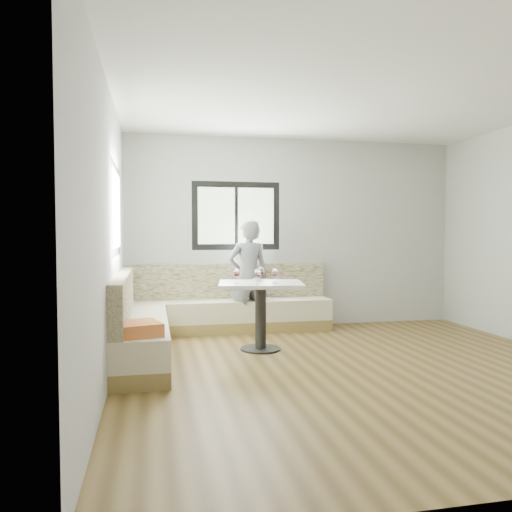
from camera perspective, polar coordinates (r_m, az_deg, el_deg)
The scene contains 9 objects.
room at distance 5.22m, azimuth 11.11°, elevation 2.72°, with size 5.01×5.01×2.81m.
banquette at distance 6.46m, azimuth -7.07°, elevation -6.89°, with size 2.91×2.80×0.95m.
table at distance 5.97m, azimuth 0.53°, elevation -4.97°, with size 1.10×0.92×0.81m.
person at distance 6.99m, azimuth -0.88°, elevation -2.35°, with size 0.58×0.38×1.58m, color slate.
olive_ramekin at distance 6.06m, azimuth 0.07°, elevation -2.74°, with size 0.09×0.09×0.04m.
wine_glass_a at distance 5.79m, azimuth -2.23°, elevation -1.96°, with size 0.08×0.08×0.18m.
wine_glass_b at distance 5.72m, azimuth 0.17°, elevation -2.01°, with size 0.08×0.08×0.18m.
wine_glass_c at distance 5.81m, azimuth 2.19°, elevation -1.95°, with size 0.08×0.08×0.18m.
wine_glass_d at distance 6.07m, azimuth 0.62°, elevation -1.74°, with size 0.08×0.08×0.18m.
Camera 1 is at (-2.10, -4.73, 1.40)m, focal length 35.00 mm.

